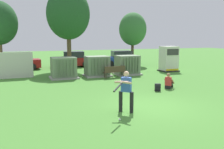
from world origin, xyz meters
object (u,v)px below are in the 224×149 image
batter (126,90)px  parked_car_leftmost (18,62)px  transformer_mid_west (97,66)px  backpack (158,88)px  parked_car_right_of_center (121,59)px  park_bench (115,71)px  sports_ball (120,120)px  transformer_mid_east (127,65)px  generator_enclosure (169,59)px  seated_spectator (169,82)px  parked_car_left_of_center (73,60)px  transformer_west (64,68)px

batter → parked_car_leftmost: size_ratio=0.41×
transformer_mid_west → backpack: size_ratio=4.77×
parked_car_right_of_center → park_bench: bearing=-116.5°
sports_ball → transformer_mid_east: bearing=63.6°
generator_enclosure → transformer_mid_west: bearing=-177.1°
transformer_mid_west → park_bench: transformer_mid_west is taller
batter → parked_car_right_of_center: batter is taller
backpack → parked_car_leftmost: size_ratio=0.10×
parked_car_leftmost → parked_car_right_of_center: same height
transformer_mid_east → seated_spectator: 5.95m
transformer_mid_west → transformer_mid_east: bearing=-3.3°
parked_car_leftmost → parked_car_left_of_center: size_ratio=0.97×
seated_spectator → park_bench: bearing=108.3°
parked_car_right_of_center → generator_enclosure: bearing=-69.7°
generator_enclosure → transformer_mid_east: bearing=-173.5°
seated_spectator → parked_car_leftmost: 15.21m
parked_car_leftmost → transformer_west: bearing=-63.7°
generator_enclosure → backpack: 8.82m
seated_spectator → parked_car_right_of_center: bearing=80.1°
parked_car_leftmost → park_bench: bearing=-48.0°
transformer_mid_west → parked_car_right_of_center: 8.00m
transformer_mid_west → parked_car_left_of_center: (-0.44, 7.08, -0.04)m
parked_car_right_of_center → parked_car_leftmost: bearing=179.4°
backpack → sports_ball: bearing=-136.7°
batter → backpack: 4.60m
parked_car_leftmost → backpack: bearing=-60.0°
backpack → transformer_mid_west: bearing=103.8°
parked_car_right_of_center → seated_spectator: bearing=-99.9°
parked_car_leftmost → seated_spectator: bearing=-55.8°
transformer_west → parked_car_right_of_center: 9.87m
backpack → parked_car_left_of_center: parked_car_left_of_center is taller
parked_car_leftmost → parked_car_right_of_center: 10.73m
transformer_mid_east → batter: 10.34m
transformer_mid_west → generator_enclosure: size_ratio=0.91×
transformer_west → batter: 9.51m
batter → seated_spectator: (4.46, 3.41, -0.60)m
sports_ball → seated_spectator: bearing=39.8°
transformer_west → sports_ball: size_ratio=23.33×
transformer_mid_west → parked_car_left_of_center: bearing=93.6°
generator_enclosure → sports_ball: (-9.50, -10.68, -1.09)m
parked_car_leftmost → sports_ball: bearing=-78.4°
transformer_mid_east → park_bench: size_ratio=1.15×
transformer_mid_east → park_bench: (-1.58, -1.07, -0.25)m
transformer_west → backpack: transformer_west is taller
transformer_west → park_bench: transformer_west is taller
transformer_mid_east → generator_enclosure: (4.44, 0.50, 0.35)m
park_bench → parked_car_right_of_center: (3.79, 7.60, 0.22)m
parked_car_leftmost → generator_enclosure: bearing=-25.3°
parked_car_left_of_center → batter: bearing=-94.7°
generator_enclosure → parked_car_left_of_center: size_ratio=0.52×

